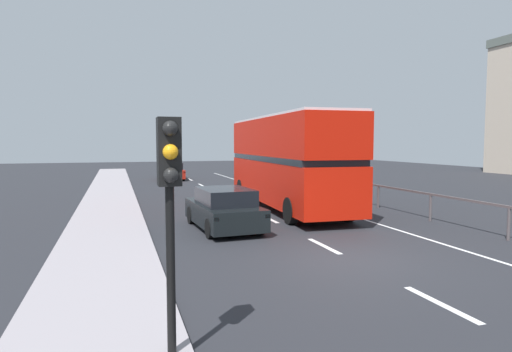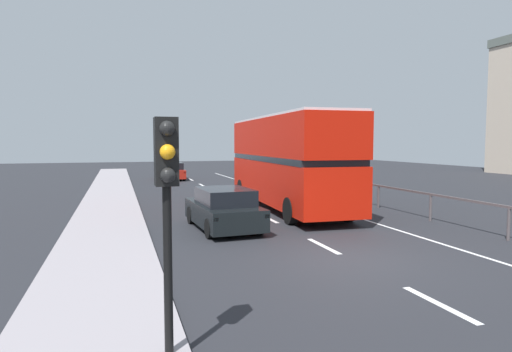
{
  "view_description": "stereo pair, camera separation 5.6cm",
  "coord_description": "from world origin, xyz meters",
  "px_view_note": "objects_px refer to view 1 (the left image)",
  "views": [
    {
      "loc": [
        -5.71,
        -9.94,
        3.01
      ],
      "look_at": [
        -0.08,
        7.54,
        1.59
      ],
      "focal_mm": 30.55,
      "sensor_mm": 36.0,
      "label": 1
    },
    {
      "loc": [
        -5.66,
        -9.95,
        3.01
      ],
      "look_at": [
        -0.08,
        7.54,
        1.59
      ],
      "focal_mm": 30.55,
      "sensor_mm": 36.0,
      "label": 2
    }
  ],
  "objects_px": {
    "traffic_signal_pole": "(170,178)",
    "hatchback_car_near": "(224,209)",
    "double_decker_bus_red": "(286,159)",
    "sedan_car_ahead": "(172,171)"
  },
  "relations": [
    {
      "from": "double_decker_bus_red",
      "to": "sedan_car_ahead",
      "type": "xyz_separation_m",
      "value": [
        -3.08,
        17.26,
        -1.57
      ]
    },
    {
      "from": "hatchback_car_near",
      "to": "traffic_signal_pole",
      "type": "distance_m",
      "value": 9.44
    },
    {
      "from": "double_decker_bus_red",
      "to": "traffic_signal_pole",
      "type": "distance_m",
      "value": 14.39
    },
    {
      "from": "hatchback_car_near",
      "to": "sedan_car_ahead",
      "type": "relative_size",
      "value": 0.92
    },
    {
      "from": "hatchback_car_near",
      "to": "traffic_signal_pole",
      "type": "bearing_deg",
      "value": -111.12
    },
    {
      "from": "traffic_signal_pole",
      "to": "sedan_car_ahead",
      "type": "height_order",
      "value": "traffic_signal_pole"
    },
    {
      "from": "traffic_signal_pole",
      "to": "sedan_car_ahead",
      "type": "xyz_separation_m",
      "value": [
        3.66,
        29.97,
        -1.87
      ]
    },
    {
      "from": "sedan_car_ahead",
      "to": "hatchback_car_near",
      "type": "bearing_deg",
      "value": -89.81
    },
    {
      "from": "hatchback_car_near",
      "to": "traffic_signal_pole",
      "type": "xyz_separation_m",
      "value": [
        -2.86,
        -8.8,
        1.85
      ]
    },
    {
      "from": "traffic_signal_pole",
      "to": "hatchback_car_near",
      "type": "bearing_deg",
      "value": 71.98
    }
  ]
}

